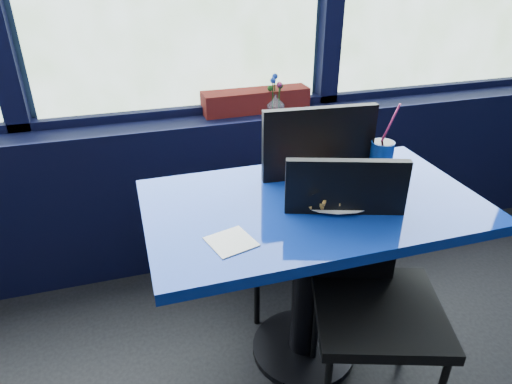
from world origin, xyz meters
The scene contains 10 objects.
window_sill centered at (0.00, 2.87, 0.40)m, with size 5.00×0.26×0.80m, color black.
near_table centered at (0.30, 2.00, 0.57)m, with size 1.20×0.70×0.75m.
chair_near_front centered at (0.40, 1.78, 0.54)m, with size 0.54×0.54×0.95m.
chair_near_back centered at (0.38, 2.31, 0.59)m, with size 0.51×0.51×1.03m.
planter_box centered at (0.36, 2.90, 0.86)m, with size 0.56×0.14×0.11m, color maroon.
flower_vase centered at (0.44, 2.83, 0.86)m, with size 0.11×0.12×0.20m.
food_basket centered at (0.40, 1.99, 0.79)m, with size 0.32×0.30×0.11m.
ketchup_bottle centered at (0.41, 2.20, 0.86)m, with size 0.07×0.07×0.24m.
soda_cup centered at (0.63, 2.11, 0.83)m, with size 0.09×0.09×0.30m.
napkin centered at (-0.05, 1.83, 0.75)m, with size 0.13×0.13×0.00m, color white.
Camera 1 is at (-0.32, 0.69, 1.55)m, focal length 32.00 mm.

